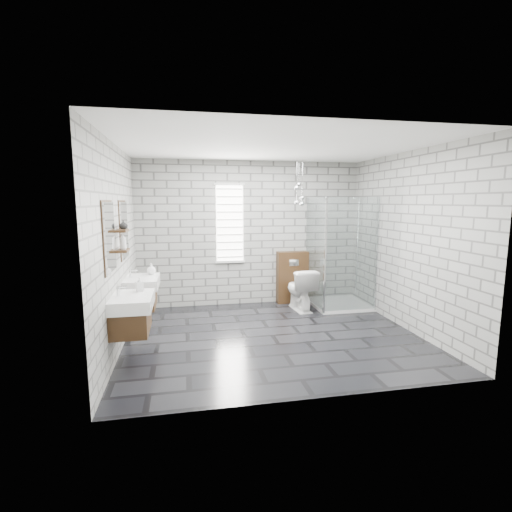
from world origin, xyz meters
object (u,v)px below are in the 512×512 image
object	(u,v)px
cistern_panel	(292,277)
shower_enclosure	(337,281)
vanity_right	(139,284)
toilet	(300,289)
vanity_left	(129,303)

from	to	relation	value
cistern_panel	shower_enclosure	distance (m)	0.87
vanity_right	shower_enclosure	distance (m)	3.49
toilet	shower_enclosure	bearing A→B (deg)	174.66
vanity_right	cistern_panel	size ratio (longest dim) A/B	1.57
vanity_left	vanity_right	bearing A→B (deg)	90.00
vanity_right	toilet	xyz separation A→B (m)	(2.71, 0.73, -0.38)
cistern_panel	shower_enclosure	bearing A→B (deg)	-36.41
vanity_left	vanity_right	world-z (taller)	same
vanity_right	cistern_panel	distance (m)	2.98
shower_enclosure	vanity_right	bearing A→B (deg)	-168.19
shower_enclosure	cistern_panel	bearing A→B (deg)	143.59
vanity_right	shower_enclosure	size ratio (longest dim) A/B	0.77
cistern_panel	shower_enclosure	world-z (taller)	shower_enclosure
vanity_left	cistern_panel	size ratio (longest dim) A/B	1.57
vanity_left	vanity_right	xyz separation A→B (m)	(0.00, 1.08, 0.00)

